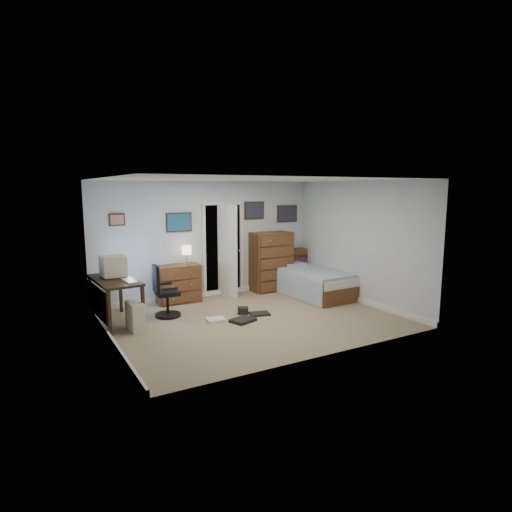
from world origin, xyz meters
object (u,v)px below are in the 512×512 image
Objects in this scene: low_dresser at (178,284)px; tall_dresser at (271,261)px; office_chair at (164,297)px; bed at (312,282)px; computer_desk at (109,290)px.

low_dresser is 0.65× the size of tall_dresser.
office_chair is 0.72× the size of tall_dresser.
office_chair is 0.50× the size of bed.
computer_desk is 0.73× the size of bed.
low_dresser is at bearing 60.28° from office_chair.
tall_dresser reaches higher than low_dresser.
tall_dresser is 1.11m from bed.
low_dresser is at bearing -178.76° from tall_dresser.
office_chair is 2.93m from tall_dresser.
tall_dresser is (2.23, -0.02, 0.28)m from low_dresser.
computer_desk is at bearing 179.96° from office_chair.
bed is at bearing -16.38° from low_dresser.
bed is (2.76, -0.92, -0.10)m from low_dresser.
bed is (3.33, -0.07, -0.08)m from office_chair.
office_chair is at bearing 176.57° from bed.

